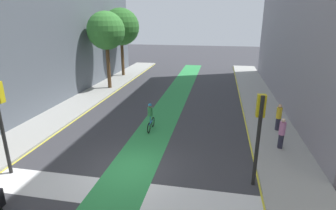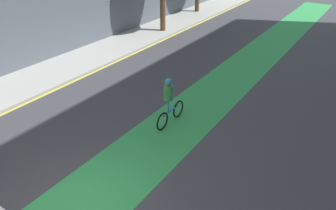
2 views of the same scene
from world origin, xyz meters
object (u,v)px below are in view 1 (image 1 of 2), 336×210
at_px(pedestrian_sidewalk_right_a, 282,133).
at_px(street_tree_near, 106,31).
at_px(traffic_signal_near_left, 1,111).
at_px(street_tree_far, 121,27).
at_px(cyclist_in_lane, 150,116).
at_px(traffic_signal_near_right, 259,123).
at_px(pedestrian_sidewalk_right_b, 279,117).

distance_m(pedestrian_sidewalk_right_a, street_tree_near, 18.64).
relative_size(traffic_signal_near_left, street_tree_far, 0.55).
height_order(street_tree_near, street_tree_far, street_tree_far).
distance_m(cyclist_in_lane, street_tree_far, 18.09).
xyz_separation_m(pedestrian_sidewalk_right_a, street_tree_near, (-14.45, 10.80, 4.71)).
distance_m(cyclist_in_lane, pedestrian_sidewalk_right_a, 7.82).
relative_size(traffic_signal_near_right, street_tree_far, 0.51).
xyz_separation_m(cyclist_in_lane, street_tree_near, (-6.75, 9.47, 4.78)).
relative_size(pedestrian_sidewalk_right_b, street_tree_near, 0.23).
bearing_deg(cyclist_in_lane, street_tree_near, 125.46).
xyz_separation_m(cyclist_in_lane, pedestrian_sidewalk_right_b, (8.03, 1.26, 0.06)).
bearing_deg(traffic_signal_near_right, street_tree_far, 123.30).
bearing_deg(street_tree_near, street_tree_far, 97.26).
bearing_deg(traffic_signal_near_right, cyclist_in_lane, 140.98).
xyz_separation_m(traffic_signal_near_right, street_tree_near, (-12.66, 14.27, 2.90)).
distance_m(traffic_signal_near_right, pedestrian_sidewalk_right_b, 6.66).
height_order(cyclist_in_lane, street_tree_far, street_tree_far).
xyz_separation_m(traffic_signal_near_right, pedestrian_sidewalk_right_a, (1.78, 3.47, -1.82)).
distance_m(traffic_signal_near_right, street_tree_far, 24.69).
bearing_deg(cyclist_in_lane, pedestrian_sidewalk_right_b, 8.91).
xyz_separation_m(pedestrian_sidewalk_right_a, pedestrian_sidewalk_right_b, (0.32, 2.59, -0.01)).
bearing_deg(street_tree_far, traffic_signal_near_left, -83.98).
distance_m(pedestrian_sidewalk_right_a, street_tree_far, 23.35).
bearing_deg(street_tree_near, pedestrian_sidewalk_right_a, -36.79).
xyz_separation_m(pedestrian_sidewalk_right_b, street_tree_far, (-15.56, 14.43, 4.87)).
distance_m(pedestrian_sidewalk_right_a, pedestrian_sidewalk_right_b, 2.61).
distance_m(traffic_signal_near_left, street_tree_far, 22.00).
relative_size(traffic_signal_near_left, pedestrian_sidewalk_right_a, 2.51).
bearing_deg(traffic_signal_near_right, pedestrian_sidewalk_right_a, 62.77).
distance_m(traffic_signal_near_left, pedestrian_sidewalk_right_a, 13.92).
height_order(cyclist_in_lane, pedestrian_sidewalk_right_a, pedestrian_sidewalk_right_a).
bearing_deg(cyclist_in_lane, traffic_signal_near_left, -131.13).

